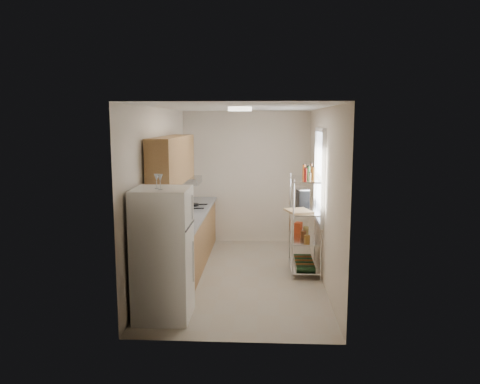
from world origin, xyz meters
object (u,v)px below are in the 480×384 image
Objects in this scene: refrigerator at (163,254)px; frying_pan_large at (186,208)px; espresso_machine at (303,198)px; rice_cooker at (185,208)px; cutting_board at (299,211)px.

refrigerator is 2.36m from frying_pan_large.
espresso_machine is at bearing -10.20° from frying_pan_large.
espresso_machine is (1.91, 0.21, 0.16)m from rice_cooker.
frying_pan_large is (-0.10, 2.36, 0.12)m from refrigerator.
frying_pan_large is at bearing 164.41° from espresso_machine.
cutting_board is (1.86, -0.66, 0.10)m from frying_pan_large.
espresso_machine is at bearing 6.19° from rice_cooker.
refrigerator is 5.33× the size of espresso_machine.
cutting_board is (1.82, -0.24, 0.02)m from rice_cooker.
cutting_board is 1.45× the size of espresso_machine.
rice_cooker is 0.43m from frying_pan_large.
frying_pan_large is at bearing 92.51° from refrigerator.
espresso_machine is (0.10, 0.45, 0.14)m from cutting_board.
rice_cooker reaches higher than cutting_board.
espresso_machine reaches higher than cutting_board.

